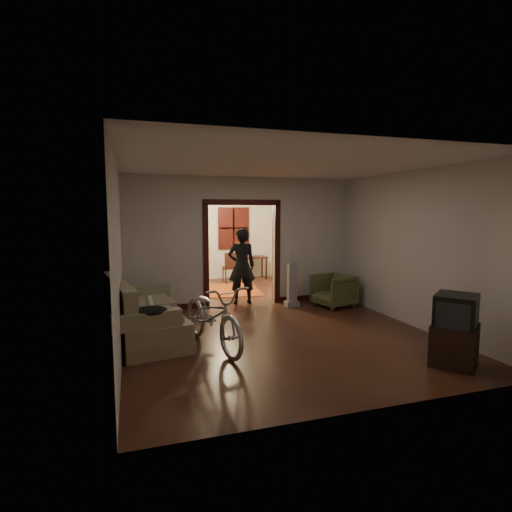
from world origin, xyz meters
name	(u,v)px	position (x,y,z in m)	size (l,w,h in m)	color
floor	(252,312)	(0.00, 0.00, 0.00)	(5.00, 8.50, 0.01)	black
ceiling	(251,174)	(0.00, 0.00, 2.80)	(5.00, 8.50, 0.01)	white
wall_back	(211,233)	(0.00, 4.25, 1.40)	(5.00, 0.02, 2.80)	beige
wall_left	(121,248)	(-2.50, 0.00, 1.40)	(0.02, 8.50, 2.80)	beige
wall_right	(360,242)	(2.50, 0.00, 1.40)	(0.02, 8.50, 2.80)	beige
partition_wall	(242,242)	(0.00, 0.75, 1.40)	(5.00, 0.14, 2.80)	beige
door_casing	(242,255)	(0.00, 0.75, 1.10)	(1.74, 0.20, 2.32)	black
far_window	(234,228)	(0.70, 4.21, 1.55)	(0.98, 0.06, 1.28)	black
chandelier	(223,200)	(0.00, 2.50, 2.35)	(0.24, 0.24, 0.24)	#FFE0A5
light_switch	(287,248)	(1.05, 0.68, 1.25)	(0.08, 0.01, 0.12)	silver
sofa	(145,309)	(-2.15, -1.10, 0.49)	(0.97, 2.15, 0.99)	#6E6849
rolled_paper	(150,302)	(-2.05, -0.80, 0.53)	(0.10, 0.10, 0.79)	beige
jacket	(150,311)	(-2.10, -2.01, 0.68)	(0.48, 0.36, 0.14)	black
bicycle	(212,315)	(-1.18, -1.84, 0.50)	(0.66, 1.90, 1.00)	silver
armchair	(334,291)	(1.85, -0.06, 0.35)	(0.75, 0.77, 0.70)	#4F532F
tv_stand	(454,345)	(1.81, -3.50, 0.28)	(0.61, 0.55, 0.55)	black
crt_tv	(456,312)	(1.81, -3.50, 0.73)	(0.56, 0.50, 0.48)	black
vacuum	(292,285)	(0.98, 0.22, 0.48)	(0.29, 0.23, 0.95)	gray
person	(242,266)	(0.02, 0.83, 0.85)	(0.62, 0.41, 1.70)	black
oriental_rug	(229,289)	(0.13, 2.44, 0.01)	(1.49, 1.96, 0.01)	maroon
locker	(170,252)	(-1.27, 3.99, 0.91)	(0.91, 0.50, 1.81)	#293721
globe	(169,216)	(-1.27, 3.99, 1.94)	(0.30, 0.30, 0.30)	#1E5972
desk	(251,268)	(1.17, 3.86, 0.34)	(0.91, 0.51, 0.68)	black
desk_chair	(230,268)	(0.38, 3.37, 0.45)	(0.40, 0.40, 0.90)	black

